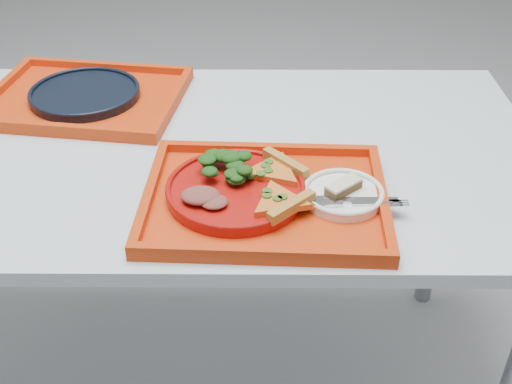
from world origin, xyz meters
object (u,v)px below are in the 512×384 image
dinner_plate (236,191)px  navy_plate (85,95)px  tray_main (265,201)px  dessert_bar (344,187)px  tray_far (86,100)px

dinner_plate → navy_plate: dinner_plate is taller
tray_main → dinner_plate: 0.06m
navy_plate → dessert_bar: dessert_bar is taller
navy_plate → dessert_bar: 0.71m
tray_main → dessert_bar: (0.15, 0.00, 0.03)m
tray_main → dessert_bar: bearing=4.0°
tray_far → dinner_plate: dinner_plate is taller
dinner_plate → dessert_bar: 0.20m
tray_main → dinner_plate: bearing=172.0°
dinner_plate → navy_plate: 0.55m
tray_far → dinner_plate: size_ratio=1.73×
dessert_bar → dinner_plate: bearing=137.9°
tray_far → dessert_bar: bearing=-27.4°
dinner_plate → tray_far: bearing=132.8°
tray_main → navy_plate: navy_plate is taller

